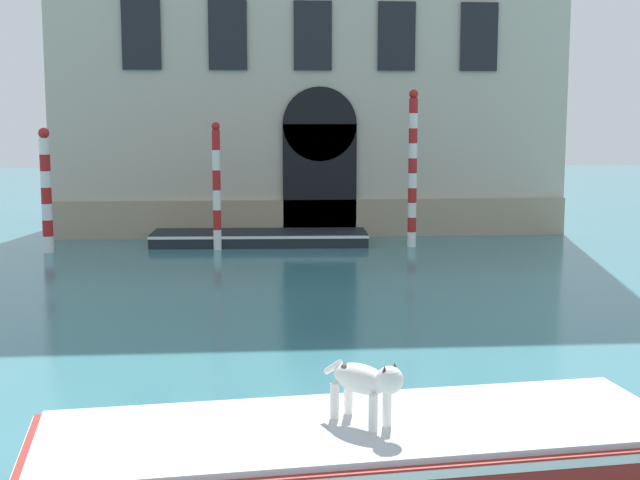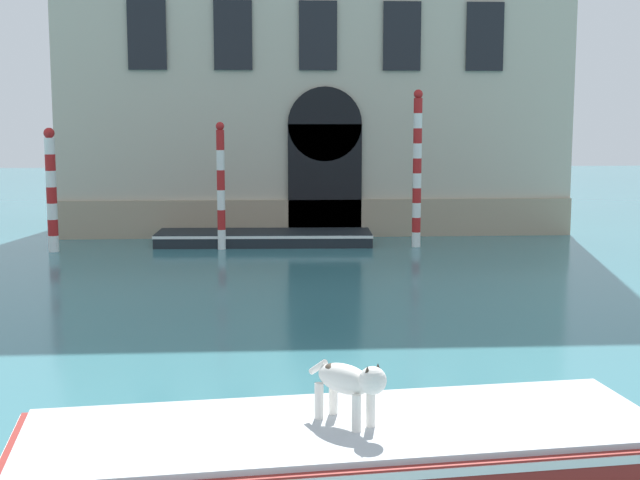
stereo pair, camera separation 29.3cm
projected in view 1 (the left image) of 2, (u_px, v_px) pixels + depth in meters
The scene contains 7 objects.
palazzo_left at pixel (306, 2), 28.99m from camera, with size 15.59×6.13×14.65m.
boat_foreground at pixel (361, 456), 8.66m from camera, with size 6.55×2.80×0.71m.
dog_on_deck at pixel (366, 381), 8.54m from camera, with size 0.71×0.80×0.65m.
boat_moored_near_palazzo at pixel (260, 238), 25.39m from camera, with size 6.18×1.98×0.38m.
mooring_pole_0 at pixel (413, 168), 24.74m from camera, with size 0.25×0.25×4.36m.
mooring_pole_1 at pixel (46, 190), 23.75m from camera, with size 0.29×0.29×3.34m.
mooring_pole_2 at pixel (217, 186), 24.24m from camera, with size 0.23×0.23×3.48m.
Camera 1 is at (0.05, -3.57, 3.66)m, focal length 50.00 mm.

